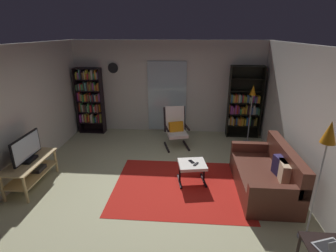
# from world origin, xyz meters

# --- Properties ---
(ground_plane) EXTENTS (7.02, 7.02, 0.00)m
(ground_plane) POSITION_xyz_m (0.00, 0.00, 0.00)
(ground_plane) COLOR #B5B48C
(wall_back) EXTENTS (5.60, 0.06, 2.60)m
(wall_back) POSITION_xyz_m (0.00, 2.90, 1.30)
(wall_back) COLOR silver
(wall_back) RESTS_ON ground
(wall_left) EXTENTS (0.06, 6.00, 2.60)m
(wall_left) POSITION_xyz_m (-2.70, 0.00, 1.30)
(wall_left) COLOR silver
(wall_left) RESTS_ON ground
(wall_right) EXTENTS (0.06, 6.00, 2.60)m
(wall_right) POSITION_xyz_m (2.70, 0.00, 1.30)
(wall_right) COLOR silver
(wall_right) RESTS_ON ground
(glass_door_panel) EXTENTS (1.10, 0.01, 2.00)m
(glass_door_panel) POSITION_xyz_m (-0.02, 2.83, 1.05)
(glass_door_panel) COLOR silver
(area_rug) EXTENTS (2.53, 2.00, 0.01)m
(area_rug) POSITION_xyz_m (0.48, -0.10, 0.00)
(area_rug) COLOR red
(area_rug) RESTS_ON ground
(tv_stand) EXTENTS (0.52, 1.17, 0.53)m
(tv_stand) POSITION_xyz_m (-2.37, -0.24, 0.35)
(tv_stand) COLOR tan
(tv_stand) RESTS_ON ground
(television) EXTENTS (0.20, 0.82, 0.50)m
(television) POSITION_xyz_m (-2.37, -0.27, 0.77)
(television) COLOR black
(television) RESTS_ON tv_stand
(bookshelf_near_tv) EXTENTS (0.73, 0.30, 1.87)m
(bookshelf_near_tv) POSITION_xyz_m (-2.21, 2.60, 1.00)
(bookshelf_near_tv) COLOR black
(bookshelf_near_tv) RESTS_ON ground
(bookshelf_near_sofa) EXTENTS (0.88, 0.30, 1.98)m
(bookshelf_near_sofa) POSITION_xyz_m (2.12, 2.63, 0.89)
(bookshelf_near_sofa) COLOR black
(bookshelf_near_sofa) RESTS_ON ground
(leather_sofa) EXTENTS (0.92, 1.77, 0.86)m
(leather_sofa) POSITION_xyz_m (2.07, -0.08, 0.30)
(leather_sofa) COLOR #592B20
(leather_sofa) RESTS_ON ground
(lounge_armchair) EXTENTS (0.71, 0.77, 1.02)m
(lounge_armchair) POSITION_xyz_m (0.29, 1.80, 0.53)
(lounge_armchair) COLOR black
(lounge_armchair) RESTS_ON ground
(ottoman) EXTENTS (0.59, 0.56, 0.42)m
(ottoman) POSITION_xyz_m (0.70, 0.09, 0.35)
(ottoman) COLOR white
(ottoman) RESTS_ON ground
(tv_remote) EXTENTS (0.11, 0.14, 0.02)m
(tv_remote) POSITION_xyz_m (0.77, 0.04, 0.43)
(tv_remote) COLOR black
(tv_remote) RESTS_ON ottoman
(cell_phone) EXTENTS (0.13, 0.16, 0.01)m
(cell_phone) POSITION_xyz_m (0.68, 0.14, 0.42)
(cell_phone) COLOR black
(cell_phone) RESTS_ON ottoman
(floor_lamp_by_sofa) EXTENTS (0.22, 0.22, 1.79)m
(floor_lamp_by_sofa) POSITION_xyz_m (2.33, -1.26, 1.45)
(floor_lamp_by_sofa) COLOR #A5A5AD
(floor_lamp_by_sofa) RESTS_ON ground
(floor_lamp_by_shelf) EXTENTS (0.22, 0.22, 1.55)m
(floor_lamp_by_shelf) POSITION_xyz_m (2.21, 2.17, 1.19)
(floor_lamp_by_shelf) COLOR #A5A5AD
(floor_lamp_by_shelf) RESTS_ON ground
(laptop) EXTENTS (0.39, 0.37, 0.20)m
(laptop) POSITION_xyz_m (2.24, -2.03, 0.57)
(laptop) COLOR #B7BABF
(laptop) RESTS_ON side_table
(wall_clock) EXTENTS (0.29, 0.03, 0.29)m
(wall_clock) POSITION_xyz_m (-1.53, 2.82, 1.85)
(wall_clock) COLOR silver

